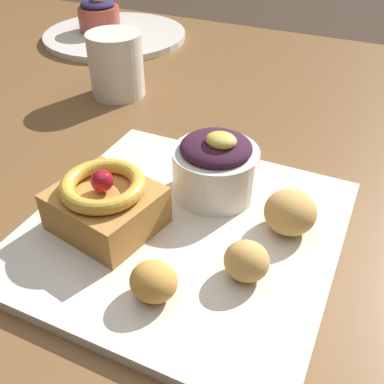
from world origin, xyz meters
name	(u,v)px	position (x,y,z in m)	size (l,w,h in m)	color
dining_table	(183,197)	(0.00, 0.00, 0.65)	(1.52, 1.00, 0.73)	brown
front_plate	(183,231)	(0.08, -0.15, 0.74)	(0.29, 0.29, 0.01)	silver
cake_slice	(105,203)	(0.01, -0.18, 0.77)	(0.11, 0.10, 0.06)	#B77F3D
berry_ramekin	(215,166)	(0.08, -0.09, 0.77)	(0.09, 0.09, 0.07)	white
fritter_front	(154,281)	(0.09, -0.24, 0.76)	(0.04, 0.04, 0.03)	gold
fritter_middle	(247,261)	(0.15, -0.19, 0.76)	(0.04, 0.04, 0.03)	tan
fritter_back	(290,212)	(0.17, -0.11, 0.76)	(0.05, 0.05, 0.04)	tan
back_plate	(115,35)	(-0.30, 0.31, 0.74)	(0.28, 0.28, 0.01)	silver
back_ramekin	(99,15)	(-0.33, 0.31, 0.77)	(0.08, 0.08, 0.07)	#B24C3D
coffee_mug	(116,65)	(-0.15, 0.10, 0.78)	(0.08, 0.08, 0.09)	silver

